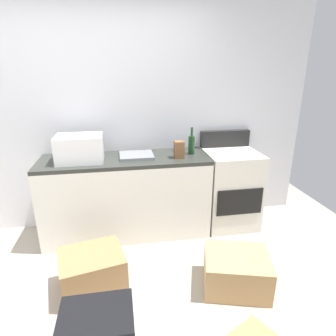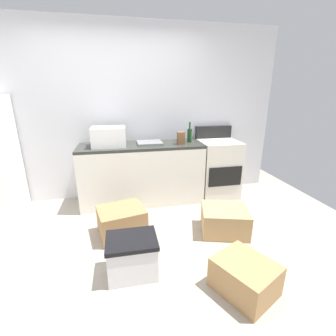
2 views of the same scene
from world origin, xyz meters
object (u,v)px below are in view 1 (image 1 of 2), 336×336
(microwave, at_px, (80,148))
(knife_block, at_px, (179,150))
(stove_oven, at_px, (230,187))
(wine_bottle, at_px, (191,144))
(cardboard_box_medium, at_px, (236,271))
(cardboard_box_small, at_px, (92,271))
(coffee_mug, at_px, (178,146))
(storage_bin, at_px, (98,336))

(microwave, xyz_separation_m, knife_block, (1.02, -0.06, -0.05))
(stove_oven, bearing_deg, wine_bottle, 177.72)
(wine_bottle, height_order, cardboard_box_medium, wine_bottle)
(wine_bottle, height_order, cardboard_box_small, wine_bottle)
(coffee_mug, relative_size, cardboard_box_medium, 0.19)
(stove_oven, distance_m, microwave, 1.76)
(coffee_mug, bearing_deg, wine_bottle, -54.99)
(wine_bottle, height_order, storage_bin, wine_bottle)
(microwave, xyz_separation_m, cardboard_box_medium, (1.34, -1.03, -0.88))
(microwave, height_order, knife_block, microwave)
(wine_bottle, bearing_deg, storage_bin, -122.32)
(cardboard_box_medium, bearing_deg, wine_bottle, 97.60)
(microwave, bearing_deg, cardboard_box_small, -82.24)
(knife_block, distance_m, cardboard_box_small, 1.45)
(wine_bottle, bearing_deg, coffee_mug, 125.01)
(wine_bottle, bearing_deg, stove_oven, -2.28)
(cardboard_box_medium, bearing_deg, microwave, 142.47)
(wine_bottle, distance_m, cardboard_box_medium, 1.39)
(knife_block, bearing_deg, wine_bottle, 35.45)
(microwave, xyz_separation_m, cardboard_box_small, (0.11, -0.83, -0.87))
(cardboard_box_medium, bearing_deg, knife_block, 107.82)
(microwave, height_order, wine_bottle, wine_bottle)
(coffee_mug, relative_size, storage_bin, 0.22)
(microwave, relative_size, cardboard_box_small, 0.88)
(wine_bottle, bearing_deg, cardboard_box_medium, -82.40)
(coffee_mug, distance_m, knife_block, 0.29)
(knife_block, bearing_deg, cardboard_box_small, -139.76)
(cardboard_box_medium, relative_size, cardboard_box_small, 1.03)
(stove_oven, xyz_separation_m, wine_bottle, (-0.48, 0.02, 0.54))
(wine_bottle, relative_size, cardboard_box_small, 0.58)
(stove_oven, distance_m, knife_block, 0.84)
(microwave, relative_size, knife_block, 2.56)
(storage_bin, bearing_deg, coffee_mug, 63.09)
(coffee_mug, relative_size, cardboard_box_small, 0.19)
(wine_bottle, xyz_separation_m, knife_block, (-0.17, -0.12, -0.02))
(stove_oven, bearing_deg, storage_bin, -133.51)
(storage_bin, bearing_deg, cardboard_box_small, 97.24)
(stove_oven, relative_size, cardboard_box_medium, 2.04)
(stove_oven, xyz_separation_m, microwave, (-1.67, -0.04, 0.57))
(coffee_mug, distance_m, storage_bin, 2.08)
(coffee_mug, bearing_deg, cardboard_box_medium, -78.28)
(knife_block, height_order, cardboard_box_medium, knife_block)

